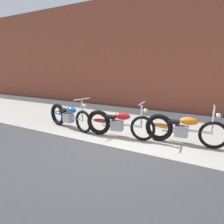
{
  "coord_description": "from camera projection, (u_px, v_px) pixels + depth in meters",
  "views": [
    {
      "loc": [
        2.25,
        -4.13,
        1.93
      ],
      "look_at": [
        -0.41,
        0.52,
        0.75
      ],
      "focal_mm": 32.95,
      "sensor_mm": 36.0,
      "label": 1
    }
  ],
  "objects": [
    {
      "name": "motorcycle_red",
      "position": [
        114.0,
        123.0,
        5.72
      ],
      "size": [
        2.0,
        0.58,
        1.03
      ],
      "rotation": [
        0.0,
        0.0,
        0.11
      ],
      "color": "black",
      "rests_on": "ground"
    },
    {
      "name": "sidewalk_slab",
      "position": [
        142.0,
        129.0,
        6.49
      ],
      "size": [
        36.0,
        3.5,
        0.01
      ],
      "primitive_type": "cube",
      "color": "#9E998E",
      "rests_on": "ground"
    },
    {
      "name": "ground_plane",
      "position": [
        116.0,
        148.0,
        5.01
      ],
      "size": [
        80.0,
        80.0,
        0.0
      ],
      "primitive_type": "plane",
      "color": "#38383A"
    },
    {
      "name": "motorcycle_orange",
      "position": [
        178.0,
        129.0,
        5.21
      ],
      "size": [
        2.01,
        0.58,
        1.03
      ],
      "rotation": [
        0.0,
        0.0,
        0.08
      ],
      "color": "black",
      "rests_on": "ground"
    },
    {
      "name": "brick_building_wall",
      "position": [
        174.0,
        52.0,
        8.86
      ],
      "size": [
        36.0,
        0.5,
        5.14
      ],
      "primitive_type": "cube",
      "color": "brown",
      "rests_on": "ground"
    },
    {
      "name": "motorcycle_blue",
      "position": [
        67.0,
        116.0,
        6.59
      ],
      "size": [
        1.99,
        0.71,
        1.03
      ],
      "rotation": [
        0.0,
        0.0,
        -0.2
      ],
      "color": "black",
      "rests_on": "ground"
    }
  ]
}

